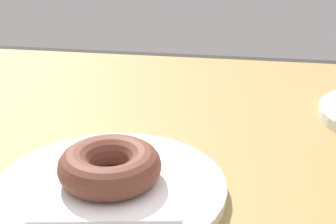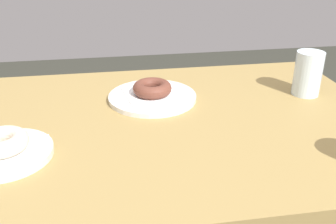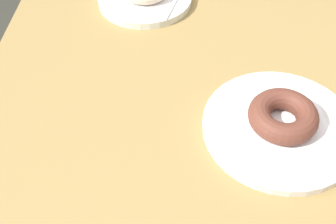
# 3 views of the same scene
# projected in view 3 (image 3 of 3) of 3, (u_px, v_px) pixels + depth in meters

# --- Properties ---
(table) EXTENTS (1.25, 0.74, 0.77)m
(table) POSITION_uv_depth(u_px,v_px,m) (195.00, 128.00, 0.79)
(table) COLOR olive
(table) RESTS_ON ground_plane
(plate_chocolate_ring) EXTENTS (0.24, 0.24, 0.01)m
(plate_chocolate_ring) POSITION_uv_depth(u_px,v_px,m) (280.00, 127.00, 0.68)
(plate_chocolate_ring) COLOR silver
(plate_chocolate_ring) RESTS_ON table
(napkin_chocolate_ring) EXTENTS (0.16, 0.16, 0.00)m
(napkin_chocolate_ring) POSITION_uv_depth(u_px,v_px,m) (281.00, 124.00, 0.67)
(napkin_chocolate_ring) COLOR white
(napkin_chocolate_ring) RESTS_ON plate_chocolate_ring
(donut_chocolate_ring) EXTENTS (0.11, 0.11, 0.03)m
(donut_chocolate_ring) POSITION_uv_depth(u_px,v_px,m) (283.00, 116.00, 0.66)
(donut_chocolate_ring) COLOR brown
(donut_chocolate_ring) RESTS_ON napkin_chocolate_ring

